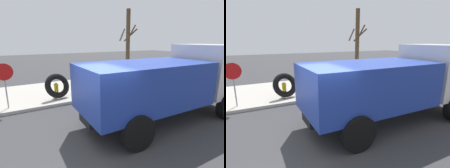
# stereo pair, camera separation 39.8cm
# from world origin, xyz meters

# --- Properties ---
(ground_plane) EXTENTS (80.00, 80.00, 0.00)m
(ground_plane) POSITION_xyz_m (0.00, 0.00, 0.00)
(ground_plane) COLOR #38383A
(sidewalk_curb) EXTENTS (36.00, 5.00, 0.15)m
(sidewalk_curb) POSITION_xyz_m (0.00, 6.50, 0.07)
(sidewalk_curb) COLOR #ADA89E
(sidewalk_curb) RESTS_ON ground
(fire_hydrant) EXTENTS (0.25, 0.56, 0.80)m
(fire_hydrant) POSITION_xyz_m (0.35, 5.05, 0.58)
(fire_hydrant) COLOR yellow
(fire_hydrant) RESTS_ON sidewalk_curb
(loose_tire) EXTENTS (1.49, 1.10, 1.34)m
(loose_tire) POSITION_xyz_m (0.38, 4.92, 0.82)
(loose_tire) COLOR black
(loose_tire) RESTS_ON sidewalk_curb
(stop_sign) EXTENTS (0.76, 0.08, 2.06)m
(stop_sign) POSITION_xyz_m (-1.97, 4.55, 1.58)
(stop_sign) COLOR gray
(stop_sign) RESTS_ON sidewalk_curb
(dump_truck_blue) EXTENTS (7.04, 2.89, 3.00)m
(dump_truck_blue) POSITION_xyz_m (3.81, 0.39, 1.61)
(dump_truck_blue) COLOR #1E3899
(dump_truck_blue) RESTS_ON ground
(bare_tree) EXTENTS (1.37, 1.12, 5.07)m
(bare_tree) POSITION_xyz_m (5.62, 5.91, 2.76)
(bare_tree) COLOR #4C3823
(bare_tree) RESTS_ON sidewalk_curb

